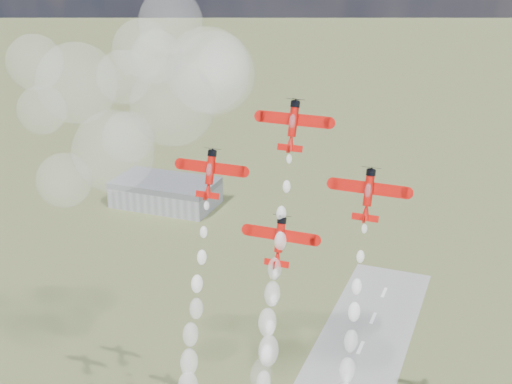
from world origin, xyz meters
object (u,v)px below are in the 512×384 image
object	(u,v)px
plane_lead	(293,124)
plane_right	(368,193)
plane_left	(210,172)
hangar	(166,192)
plane_slot	(279,240)

from	to	relation	value
plane_lead	plane_right	size ratio (longest dim) A/B	1.00
plane_lead	plane_right	distance (m)	18.79
plane_lead	plane_left	size ratio (longest dim) A/B	1.00
hangar	plane_right	world-z (taller)	plane_right
plane_slot	hangar	bearing A→B (deg)	124.02
plane_left	plane_slot	xyz separation A→B (m)	(15.39, -3.41, -10.22)
hangar	plane_right	xyz separation A→B (m)	(136.36, -175.83, 83.15)
plane_left	plane_right	distance (m)	30.78
plane_left	plane_slot	bearing A→B (deg)	-12.49
plane_lead	plane_left	xyz separation A→B (m)	(-15.39, -3.41, -10.22)
hangar	plane_left	distance (m)	221.31
hangar	plane_slot	size ratio (longest dim) A/B	3.73
plane_left	plane_right	size ratio (longest dim) A/B	1.00
plane_left	plane_lead	bearing A→B (deg)	12.49
plane_lead	plane_slot	xyz separation A→B (m)	(0.00, -6.82, -20.44)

